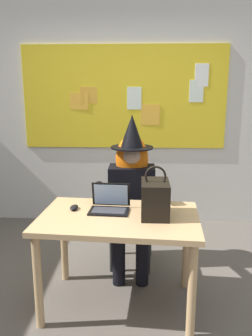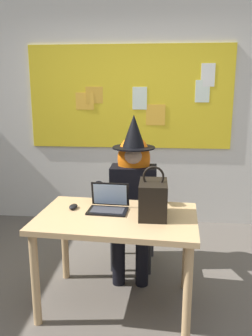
{
  "view_description": "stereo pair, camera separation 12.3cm",
  "coord_description": "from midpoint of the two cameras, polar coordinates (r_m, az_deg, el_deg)",
  "views": [
    {
      "loc": [
        0.2,
        -2.22,
        1.66
      ],
      "look_at": [
        0.08,
        0.46,
        1.03
      ],
      "focal_mm": 36.39,
      "sensor_mm": 36.0,
      "label": 1
    },
    {
      "loc": [
        0.33,
        -2.21,
        1.66
      ],
      "look_at": [
        0.08,
        0.46,
        1.03
      ],
      "focal_mm": 36.39,
      "sensor_mm": 36.0,
      "label": 2
    }
  ],
  "objects": [
    {
      "name": "ground_plane",
      "position": [
        2.78,
        -1.41,
        -23.33
      ],
      "size": [
        24.0,
        24.0,
        0.0
      ],
      "primitive_type": "plane",
      "color": "#5B544C"
    },
    {
      "name": "wall_back_bulletin",
      "position": [
        4.16,
        1.54,
        10.39
      ],
      "size": [
        6.75,
        1.98,
        2.88
      ],
      "color": "silver",
      "rests_on": "ground"
    },
    {
      "name": "person_costumed",
      "position": [
        3.09,
        2.34,
        -3.2
      ],
      "size": [
        0.59,
        0.66,
        1.43
      ],
      "rotation": [
        0.0,
        0.0,
        -1.57
      ],
      "color": "black",
      "rests_on": "ground"
    },
    {
      "name": "handbag",
      "position": [
        2.49,
        5.98,
        -5.15
      ],
      "size": [
        0.2,
        0.3,
        0.38
      ],
      "rotation": [
        0.0,
        0.0,
        0.22
      ],
      "color": "black",
      "rests_on": "desk_main"
    },
    {
      "name": "computer_mouse",
      "position": [
        2.69,
        -7.51,
        -6.44
      ],
      "size": [
        0.07,
        0.11,
        0.03
      ],
      "primitive_type": "ellipsoid",
      "rotation": [
        0.0,
        0.0,
        -0.09
      ],
      "color": "black",
      "rests_on": "desk_main"
    },
    {
      "name": "desk_main",
      "position": [
        2.57,
        -0.13,
        -10.11
      ],
      "size": [
        1.22,
        0.82,
        0.74
      ],
      "rotation": [
        0.0,
        0.0,
        -0.07
      ],
      "color": "tan",
      "rests_on": "ground"
    },
    {
      "name": "chair_at_desk",
      "position": [
        3.3,
        2.47,
        -7.37
      ],
      "size": [
        0.44,
        0.44,
        0.89
      ],
      "rotation": [
        0.0,
        0.0,
        -1.63
      ],
      "color": "#2D3347",
      "rests_on": "ground"
    },
    {
      "name": "laptop",
      "position": [
        2.63,
        -1.59,
        -6.1
      ],
      "size": [
        0.31,
        0.24,
        0.2
      ],
      "rotation": [
        0.0,
        0.0,
        -0.07
      ],
      "color": "black",
      "rests_on": "desk_main"
    }
  ]
}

